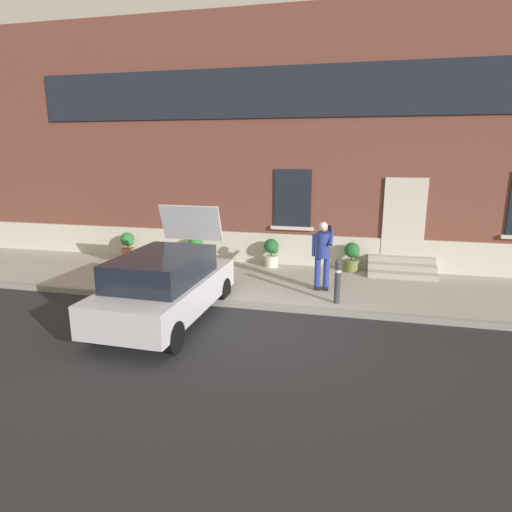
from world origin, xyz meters
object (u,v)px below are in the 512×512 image
bollard_near_person (338,280)px  planter_olive (352,256)px  planter_terracotta (128,245)px  planter_charcoal (196,249)px  hatchback_car_silver (166,285)px  person_on_phone (323,252)px  planter_cream (271,252)px

bollard_near_person → planter_olive: bollard_near_person is taller
bollard_near_person → planter_terracotta: bearing=157.9°
planter_olive → planter_terracotta: bearing=-179.4°
planter_olive → planter_charcoal: bearing=-178.6°
hatchback_car_silver → person_on_phone: bearing=38.1°
planter_cream → planter_terracotta: bearing=-179.4°
planter_terracotta → planter_olive: bearing=0.6°
planter_terracotta → planter_olive: size_ratio=1.00×
planter_terracotta → person_on_phone: bearing=-16.5°
planter_charcoal → planter_terracotta: bearing=178.8°
bollard_near_person → planter_cream: bollard_near_person is taller
bollard_near_person → planter_charcoal: 5.25m
person_on_phone → planter_olive: 2.16m
person_on_phone → planter_cream: 2.63m
planter_terracotta → planter_charcoal: bearing=-1.2°
person_on_phone → planter_olive: person_on_phone is taller
planter_olive → person_on_phone: bearing=-109.4°
person_on_phone → planter_cream: person_on_phone is taller
planter_charcoal → planter_olive: size_ratio=1.00×
bollard_near_person → planter_olive: 2.87m
bollard_near_person → planter_terracotta: size_ratio=1.22×
person_on_phone → planter_olive: size_ratio=2.04×
planter_terracotta → planter_charcoal: (2.37, -0.05, 0.00)m
planter_terracotta → hatchback_car_silver: bearing=-52.4°
hatchback_car_silver → planter_cream: (1.41, 4.38, -0.19)m
person_on_phone → planter_olive: (0.70, 1.97, -0.55)m
hatchback_car_silver → bollard_near_person: 3.85m
bollard_near_person → planter_charcoal: bearing=148.6°
hatchback_car_silver → planter_olive: hatchback_car_silver is taller
planter_cream → bollard_near_person: bearing=-53.3°
bollard_near_person → planter_cream: 3.53m
planter_charcoal → planter_cream: (2.37, 0.10, 0.00)m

